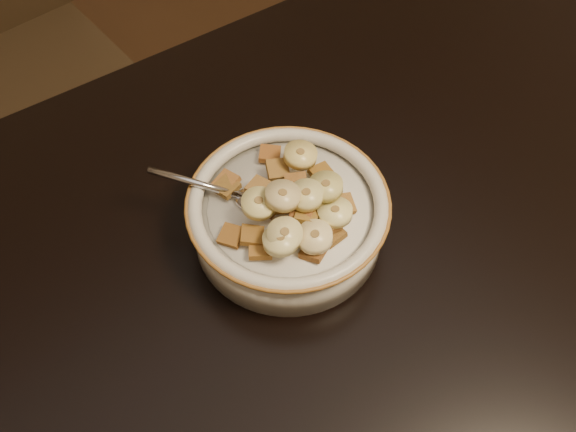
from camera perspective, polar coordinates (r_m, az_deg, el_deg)
table at (r=0.61m, az=11.49°, el=-9.81°), size 1.41×0.92×0.04m
chair at (r=1.20m, az=-24.10°, el=9.85°), size 0.49×0.49×1.02m
cereal_bowl at (r=0.61m, az=0.00°, el=-0.46°), size 0.18×0.18×0.04m
milk at (r=0.59m, az=0.00°, el=0.74°), size 0.15×0.15×0.00m
spoon at (r=0.59m, az=-2.74°, el=1.44°), size 0.05×0.05×0.01m
cereal_square_0 at (r=0.61m, az=3.03°, el=3.79°), size 0.02×0.02×0.01m
cereal_square_1 at (r=0.58m, az=4.91°, el=1.04°), size 0.03×0.03×0.01m
cereal_square_2 at (r=0.56m, az=1.69°, el=0.11°), size 0.03×0.03×0.01m
cereal_square_3 at (r=0.57m, az=-5.06°, el=-1.75°), size 0.03×0.03×0.01m
cereal_square_4 at (r=0.60m, az=-0.93°, el=4.17°), size 0.03×0.03×0.01m
cereal_square_5 at (r=0.56m, az=3.59°, el=-0.63°), size 0.03×0.03×0.01m
cereal_square_6 at (r=0.58m, az=0.72°, el=2.92°), size 0.03×0.03×0.01m
cereal_square_7 at (r=0.59m, az=-5.49°, el=2.59°), size 0.02×0.02×0.01m
cereal_square_8 at (r=0.57m, az=3.90°, el=-1.62°), size 0.02×0.02×0.01m
cereal_square_9 at (r=0.56m, az=-0.00°, el=-1.41°), size 0.02×0.02×0.01m
cereal_square_10 at (r=0.56m, az=2.28°, el=-3.15°), size 0.03×0.03×0.01m
cereal_square_11 at (r=0.56m, az=1.25°, el=0.36°), size 0.03×0.03×0.01m
cereal_square_12 at (r=0.60m, az=-5.49°, el=3.07°), size 0.03×0.03×0.01m
cereal_square_13 at (r=0.56m, az=-3.21°, el=-1.75°), size 0.03×0.03×0.01m
cereal_square_14 at (r=0.62m, az=-1.63°, el=5.52°), size 0.03×0.03×0.01m
cereal_square_15 at (r=0.57m, az=-0.83°, el=1.08°), size 0.03×0.03×0.01m
cereal_square_16 at (r=0.57m, az=3.18°, el=1.55°), size 0.02×0.02×0.01m
cereal_square_17 at (r=0.57m, az=-1.66°, el=1.06°), size 0.03×0.03×0.01m
cereal_square_18 at (r=0.58m, az=-2.56°, el=2.55°), size 0.03×0.03×0.01m
cereal_square_19 at (r=0.55m, az=-2.45°, el=-2.95°), size 0.03×0.03×0.01m
banana_slice_0 at (r=0.56m, az=1.63°, el=1.87°), size 0.04×0.04×0.01m
banana_slice_1 at (r=0.54m, az=-0.28°, el=-1.67°), size 0.04×0.04×0.02m
banana_slice_2 at (r=0.55m, az=-0.47°, el=1.81°), size 0.04×0.04×0.01m
banana_slice_3 at (r=0.55m, az=2.40°, el=-1.87°), size 0.04×0.04×0.01m
banana_slice_4 at (r=0.54m, az=-0.66°, el=-2.17°), size 0.04×0.04×0.01m
banana_slice_5 at (r=0.57m, az=3.36°, el=2.63°), size 0.04×0.04×0.01m
banana_slice_6 at (r=0.56m, az=4.19°, el=0.33°), size 0.04×0.04×0.01m
banana_slice_7 at (r=0.56m, az=-2.60°, el=1.13°), size 0.04×0.04×0.01m
banana_slice_8 at (r=0.59m, az=1.11°, el=5.44°), size 0.04×0.04×0.01m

